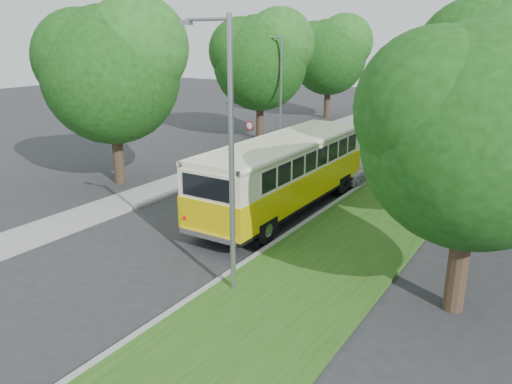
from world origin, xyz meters
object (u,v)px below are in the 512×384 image
Objects in this scene: vintage_bus at (285,175)px; car_grey at (415,133)px; car_silver at (360,167)px; car_blue at (403,140)px; car_white at (400,143)px; lamppost_far at (280,88)px; lamppost_near at (229,151)px.

vintage_bus is 18.44m from car_grey.
vintage_bus reaches higher than car_silver.
car_grey is (-0.19, 3.50, -0.08)m from car_blue.
lamppost_far is at bearing -167.54° from car_white.
car_blue is at bearing 86.70° from vintage_bus.
car_silver is (1.00, 6.57, -0.91)m from vintage_bus.
lamppost_far is 1.54× the size of car_grey.
car_silver is (7.70, -4.68, -3.39)m from lamppost_far.
lamppost_far is 1.45× the size of car_blue.
car_grey is (-0.33, 11.83, -0.05)m from car_silver.
lamppost_near is at bearing -91.55° from car_white.
car_grey is (0.66, 18.40, -0.97)m from vintage_bus.
car_silver is 0.88× the size of car_grey.
car_white is at bearing -100.12° from car_blue.
lamppost_near is at bearing -73.03° from car_grey.
lamppost_near is 1.07× the size of lamppost_far.
car_grey is (-0.33, 4.75, -0.06)m from car_white.
car_grey is at bearing 76.26° from car_blue.
car_grey is at bearing 89.15° from car_white.
vintage_bus is (-2.20, 7.24, -2.72)m from lamppost_near.
car_white is at bearing 85.79° from vintage_bus.
vintage_bus is 13.72m from car_white.
car_white is (1.00, 13.66, -0.90)m from vintage_bus.
car_white is (0.00, 7.08, 0.01)m from car_silver.
lamppost_near is 8.05m from vintage_bus.
vintage_bus is 2.47× the size of car_white.
car_white is 0.92× the size of car_grey.
lamppost_far is 1.67× the size of car_white.
lamppost_near is 0.72× the size of vintage_bus.
car_blue reaches higher than car_silver.
lamppost_far reaches higher than car_white.
lamppost_far reaches higher than car_silver.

